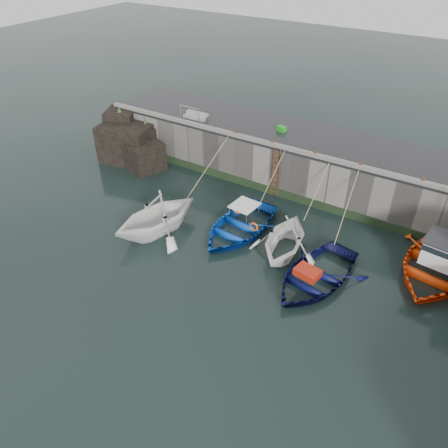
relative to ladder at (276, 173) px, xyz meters
The scene contains 23 objects.
ground 10.24m from the ladder, 78.60° to the right, with size 120.00×120.00×0.00m, color black.
quay_back 3.27m from the ladder, 52.28° to the left, with size 30.00×5.00×3.00m, color slate.
road_back 3.59m from the ladder, 52.28° to the left, with size 30.00×5.00×0.16m, color black.
kerb_back 2.62m from the ladder, ahead, with size 30.00×0.30×0.20m, color slate.
algae_back 2.41m from the ladder, ahead, with size 30.00×0.08×0.50m, color black.
rock_outcrop 10.95m from the ladder, behind, with size 5.85×4.24×3.41m.
ladder is the anchor object (origin of this frame).
boat_near_white 7.92m from the ladder, 119.06° to the right, with size 4.43×5.14×2.71m, color white.
boat_near_white_rope 4.59m from the ladder, 150.91° to the right, with size 0.04×5.08×3.10m, color tan, non-canonical shape.
boat_near_blue 4.69m from the ladder, 89.47° to the right, with size 4.00×5.61×1.16m, color #0C44B7.
boat_near_blue_rope 1.84m from the ladder, 87.45° to the right, with size 0.04×3.28×3.10m, color tan, non-canonical shape.
boat_near_blacktrim 5.82m from the ladder, 58.32° to the right, with size 3.83×4.44×2.34m, color white.
boat_near_blacktrim_rope 3.52m from the ladder, 20.34° to the right, with size 0.04×3.51×3.10m, color tan, non-canonical shape.
boat_near_navy 8.00m from the ladder, 49.00° to the right, with size 3.96×5.54×1.15m, color #090C39.
boat_near_navy_rope 5.63m from the ladder, 17.94° to the right, with size 0.04×4.36×3.10m, color tan, non-canonical shape.
boat_far_orange 10.22m from the ladder, 12.26° to the right, with size 5.52×7.18×4.38m.
fish_crate 3.16m from the ladder, 111.04° to the left, with size 0.55×0.38×0.31m, color #1A901D.
railing 7.10m from the ladder, 168.83° to the left, with size 1.60×1.05×1.00m.
bollard_a 3.47m from the ladder, behind, with size 0.18×0.18×0.28m, color #3F1E0F.
bollard_b 1.81m from the ladder, 146.14° to the left, with size 0.18×0.18×0.28m, color #3F1E0F.
bollard_c 2.81m from the ladder, ahead, with size 0.18×0.18×0.28m, color #3F1E0F.
bollard_d 5.11m from the ladder, ahead, with size 0.18×0.18×0.28m, color #3F1E0F.
bollard_e 8.19m from the ladder, ahead, with size 0.18×0.18×0.28m, color #3F1E0F.
Camera 1 is at (7.67, -11.44, 14.36)m, focal length 35.00 mm.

